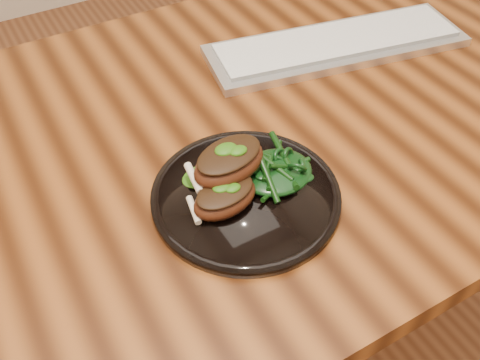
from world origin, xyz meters
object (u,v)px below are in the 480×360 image
Objects in this scene: plate at (246,196)px; greens_heap at (276,168)px; desk at (189,179)px; keyboard at (337,44)px; lamb_chop_front at (225,197)px.

plate is 2.49× the size of greens_heap.
desk is 3.21× the size of keyboard.
plate is at bearing 13.66° from lamb_chop_front.
lamb_chop_front is 0.97× the size of greens_heap.
plate is at bearing -82.87° from desk.
keyboard is at bearing 34.00° from lamb_chop_front.
desk is 16.11× the size of lamb_chop_front.
lamb_chop_front reaches higher than plate.
lamb_chop_front is 0.09m from greens_heap.
plate is at bearing -144.16° from keyboard.
lamb_chop_front is at bearing -146.00° from keyboard.
keyboard is (0.35, 0.09, 0.09)m from desk.
greens_heap is at bearing 8.84° from lamb_chop_front.
keyboard is at bearing 14.41° from desk.
desk is 0.38m from keyboard.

